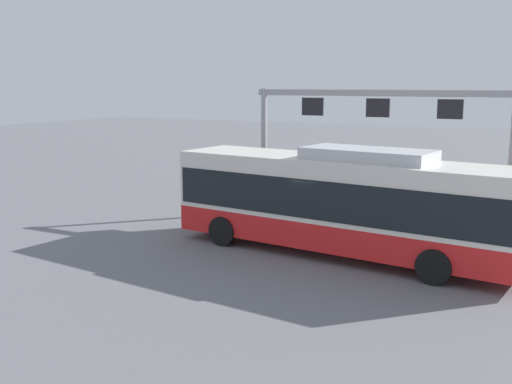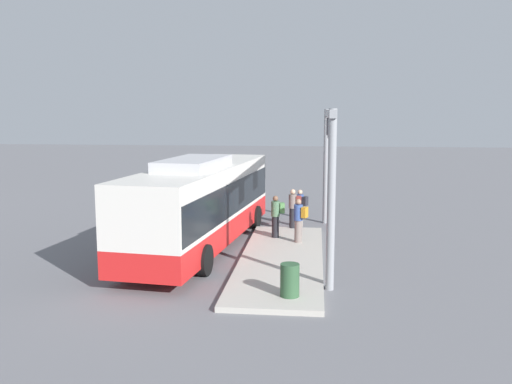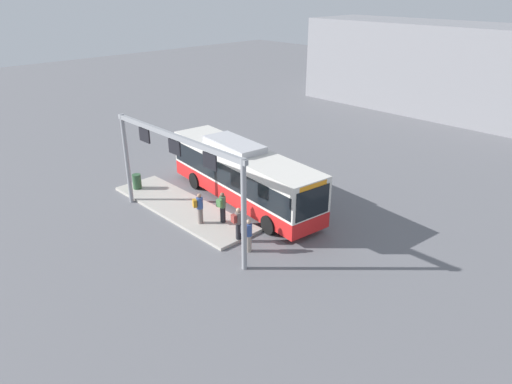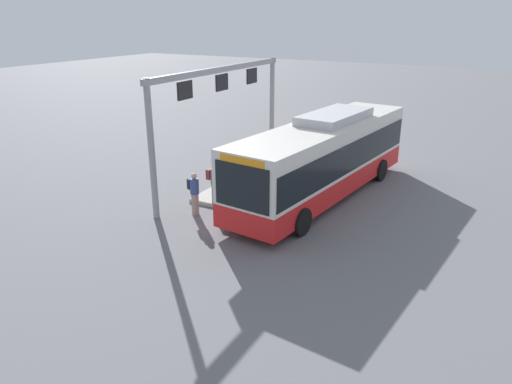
{
  "view_description": "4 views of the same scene",
  "coord_description": "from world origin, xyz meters",
  "px_view_note": "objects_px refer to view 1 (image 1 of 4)",
  "views": [
    {
      "loc": [
        -6.42,
        18.02,
        5.42
      ],
      "look_at": [
        3.8,
        -1.42,
        1.5
      ],
      "focal_mm": 42.98,
      "sensor_mm": 36.0,
      "label": 1
    },
    {
      "loc": [
        -20.11,
        -4.24,
        5.16
      ],
      "look_at": [
        2.46,
        -1.77,
        1.79
      ],
      "focal_mm": 38.89,
      "sensor_mm": 36.0,
      "label": 2
    },
    {
      "loc": [
        18.14,
        -16.54,
        11.61
      ],
      "look_at": [
        1.38,
        -0.33,
        1.16
      ],
      "focal_mm": 32.83,
      "sensor_mm": 36.0,
      "label": 3
    },
    {
      "loc": [
        18.07,
        6.7,
        7.23
      ],
      "look_at": [
        3.62,
        -1.2,
        1.15
      ],
      "focal_mm": 33.75,
      "sensor_mm": 36.0,
      "label": 4
    }
  ],
  "objects_px": {
    "person_boarding": "(292,197)",
    "person_waiting_far": "(360,202)",
    "person_waiting_near": "(273,198)",
    "bus_main": "(342,199)",
    "person_waiting_mid": "(332,204)"
  },
  "relations": [
    {
      "from": "person_waiting_mid",
      "to": "bus_main",
      "type": "bearing_deg",
      "value": 14.18
    },
    {
      "from": "bus_main",
      "to": "person_waiting_far",
      "type": "bearing_deg",
      "value": -74.11
    },
    {
      "from": "person_waiting_near",
      "to": "bus_main",
      "type": "bearing_deg",
      "value": 75.47
    },
    {
      "from": "person_boarding",
      "to": "person_waiting_near",
      "type": "distance_m",
      "value": 1.03
    },
    {
      "from": "person_waiting_near",
      "to": "person_waiting_mid",
      "type": "height_order",
      "value": "person_waiting_mid"
    },
    {
      "from": "person_waiting_far",
      "to": "person_waiting_near",
      "type": "bearing_deg",
      "value": -66.39
    },
    {
      "from": "person_waiting_mid",
      "to": "person_waiting_near",
      "type": "bearing_deg",
      "value": -118.86
    },
    {
      "from": "person_waiting_near",
      "to": "person_waiting_mid",
      "type": "relative_size",
      "value": 1.0
    },
    {
      "from": "person_waiting_near",
      "to": "person_waiting_far",
      "type": "xyz_separation_m",
      "value": [
        -3.6,
        -0.05,
        0.16
      ]
    },
    {
      "from": "person_boarding",
      "to": "person_waiting_mid",
      "type": "relative_size",
      "value": 1.0
    },
    {
      "from": "person_boarding",
      "to": "person_waiting_near",
      "type": "bearing_deg",
      "value": -98.73
    },
    {
      "from": "bus_main",
      "to": "person_waiting_near",
      "type": "bearing_deg",
      "value": -33.85
    },
    {
      "from": "person_boarding",
      "to": "person_waiting_far",
      "type": "relative_size",
      "value": 1.0
    },
    {
      "from": "person_waiting_far",
      "to": "person_boarding",
      "type": "bearing_deg",
      "value": -60.18
    },
    {
      "from": "bus_main",
      "to": "person_waiting_near",
      "type": "height_order",
      "value": "bus_main"
    }
  ]
}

